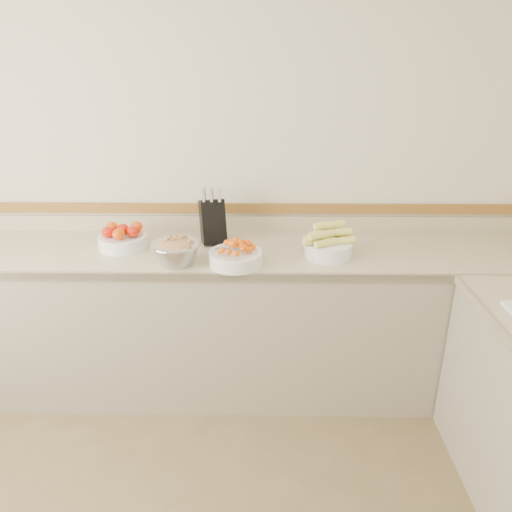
{
  "coord_description": "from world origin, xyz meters",
  "views": [
    {
      "loc": [
        0.38,
        -0.93,
        1.95
      ],
      "look_at": [
        0.35,
        1.35,
        1.0
      ],
      "focal_mm": 35.0,
      "sensor_mm": 36.0,
      "label": 1
    }
  ],
  "objects_px": {
    "cherry_tomato_bowl": "(236,256)",
    "rhubarb_bowl": "(176,251)",
    "knife_block": "(213,220)",
    "tomato_bowl": "(123,238)",
    "corn_bowl": "(328,245)"
  },
  "relations": [
    {
      "from": "knife_block",
      "to": "corn_bowl",
      "type": "height_order",
      "value": "knife_block"
    },
    {
      "from": "tomato_bowl",
      "to": "rhubarb_bowl",
      "type": "relative_size",
      "value": 1.08
    },
    {
      "from": "tomato_bowl",
      "to": "corn_bowl",
      "type": "bearing_deg",
      "value": -5.77
    },
    {
      "from": "corn_bowl",
      "to": "rhubarb_bowl",
      "type": "xyz_separation_m",
      "value": [
        -0.8,
        -0.12,
        0.01
      ]
    },
    {
      "from": "cherry_tomato_bowl",
      "to": "rhubarb_bowl",
      "type": "distance_m",
      "value": 0.31
    },
    {
      "from": "corn_bowl",
      "to": "knife_block",
      "type": "bearing_deg",
      "value": 162.3
    },
    {
      "from": "tomato_bowl",
      "to": "rhubarb_bowl",
      "type": "bearing_deg",
      "value": -35.0
    },
    {
      "from": "knife_block",
      "to": "rhubarb_bowl",
      "type": "distance_m",
      "value": 0.37
    },
    {
      "from": "knife_block",
      "to": "rhubarb_bowl",
      "type": "bearing_deg",
      "value": -116.08
    },
    {
      "from": "knife_block",
      "to": "rhubarb_bowl",
      "type": "relative_size",
      "value": 1.29
    },
    {
      "from": "tomato_bowl",
      "to": "rhubarb_bowl",
      "type": "xyz_separation_m",
      "value": [
        0.34,
        -0.24,
        0.02
      ]
    },
    {
      "from": "cherry_tomato_bowl",
      "to": "rhubarb_bowl",
      "type": "xyz_separation_m",
      "value": [
        -0.31,
        -0.0,
        0.02
      ]
    },
    {
      "from": "cherry_tomato_bowl",
      "to": "rhubarb_bowl",
      "type": "bearing_deg",
      "value": -179.77
    },
    {
      "from": "tomato_bowl",
      "to": "rhubarb_bowl",
      "type": "distance_m",
      "value": 0.42
    },
    {
      "from": "knife_block",
      "to": "tomato_bowl",
      "type": "relative_size",
      "value": 1.2
    }
  ]
}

